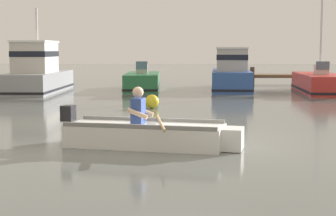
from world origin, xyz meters
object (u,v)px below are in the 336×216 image
(rowboat_with_person, at_px, (149,134))
(moored_boat_grey, at_px, (38,73))
(moored_boat_blue, at_px, (231,74))
(mooring_buoy, at_px, (152,101))
(moored_boat_red, at_px, (319,83))
(moored_boat_green, at_px, (142,82))

(rowboat_with_person, bearing_deg, moored_boat_grey, 113.86)
(moored_boat_blue, relative_size, mooring_buoy, 12.68)
(moored_boat_grey, xyz_separation_m, mooring_buoy, (5.58, -6.56, -0.62))
(rowboat_with_person, bearing_deg, moored_boat_blue, 78.92)
(moored_boat_grey, bearing_deg, mooring_buoy, -49.61)
(rowboat_with_person, height_order, moored_boat_red, moored_boat_red)
(rowboat_with_person, xyz_separation_m, moored_boat_red, (6.79, 13.70, 0.15))
(moored_boat_blue, height_order, mooring_buoy, moored_boat_blue)
(moored_boat_red, bearing_deg, moored_boat_blue, 160.93)
(rowboat_with_person, distance_m, mooring_buoy, 6.87)
(moored_boat_green, distance_m, mooring_buoy, 8.17)
(moored_boat_grey, height_order, moored_boat_green, moored_boat_grey)
(moored_boat_green, distance_m, moored_boat_red, 8.20)
(moored_boat_green, height_order, moored_boat_blue, moored_boat_blue)
(moored_boat_blue, xyz_separation_m, moored_boat_red, (3.85, -1.33, -0.35))
(moored_boat_red, xyz_separation_m, mooring_buoy, (-7.15, -6.84, -0.18))
(moored_boat_green, relative_size, moored_boat_red, 0.83)
(rowboat_with_person, xyz_separation_m, moored_boat_blue, (2.94, 15.03, 0.50))
(rowboat_with_person, height_order, moored_boat_grey, moored_boat_grey)
(moored_boat_green, relative_size, moored_boat_blue, 0.79)
(moored_boat_blue, distance_m, mooring_buoy, 8.83)
(rowboat_with_person, relative_size, moored_boat_blue, 0.64)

